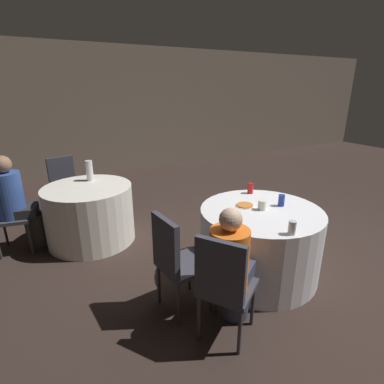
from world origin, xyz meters
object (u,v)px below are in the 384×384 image
pizza_plate_near (245,205)px  soda_can_red (251,188)px  soda_can_silver (292,228)px  chair_near_southwest (224,281)px  soda_can_blue (281,200)px  table_near (259,242)px  table_far (90,214)px  person_orange_shirt (232,270)px  chair_far_west (2,210)px  chair_near_west (174,257)px  chair_far_north (64,183)px  person_blue_shirt (17,204)px  bottle_far (89,171)px

pizza_plate_near → soda_can_red: 0.43m
pizza_plate_near → soda_can_silver: 0.70m
soda_can_red → soda_can_silver: bearing=-109.8°
chair_near_southwest → soda_can_blue: size_ratio=7.65×
table_near → soda_can_red: 0.66m
table_far → soda_can_red: (1.65, -1.17, 0.43)m
person_orange_shirt → soda_can_blue: 1.10m
chair_far_west → soda_can_silver: size_ratio=7.65×
chair_near_west → pizza_plate_near: 1.00m
soda_can_blue → chair_far_north: bearing=125.6°
table_near → person_orange_shirt: size_ratio=1.13×
table_far → chair_far_north: bearing=100.4°
chair_near_southwest → person_orange_shirt: size_ratio=0.84×
table_near → pizza_plate_near: bearing=119.0°
chair_near_west → chair_far_north: (-0.57, 2.68, 0.00)m
person_blue_shirt → soda_can_silver: (2.08, -2.31, 0.20)m
table_near → soda_can_blue: size_ratio=10.26×
chair_near_west → chair_near_southwest: bearing=14.3°
chair_near_west → person_blue_shirt: size_ratio=0.78×
chair_far_north → soda_can_red: bearing=120.2°
soda_can_blue → bottle_far: 2.46m
chair_near_southwest → chair_far_west: bearing=178.2°
chair_near_southwest → chair_far_west: same height
chair_near_southwest → soda_can_blue: chair_near_southwest is taller
soda_can_blue → chair_near_southwest: bearing=-152.7°
chair_near_southwest → person_blue_shirt: size_ratio=0.78×
person_blue_shirt → bottle_far: person_blue_shirt is taller
table_near → table_far: size_ratio=1.14×
table_near → soda_can_silver: size_ratio=10.26×
person_orange_shirt → soda_can_red: (0.93, 0.94, 0.25)m
chair_far_north → soda_can_blue: chair_far_north is taller
pizza_plate_near → table_far: bearing=132.4°
pizza_plate_near → soda_can_silver: bearing=-93.8°
table_far → person_blue_shirt: person_blue_shirt is taller
soda_can_silver → bottle_far: bearing=116.5°
chair_near_west → bottle_far: (-0.30, 1.97, 0.32)m
person_blue_shirt → soda_can_silver: bearing=52.7°
soda_can_blue → soda_can_silver: bearing=-126.6°
table_far → bottle_far: 0.57m
chair_far_west → soda_can_silver: chair_far_west is taller
soda_can_silver → soda_can_blue: bearing=53.4°
chair_near_west → bottle_far: size_ratio=3.45×
person_blue_shirt → soda_can_silver: person_blue_shirt is taller
table_near → person_orange_shirt: person_orange_shirt is taller
table_far → soda_can_silver: (1.29, -2.16, 0.43)m
table_near → chair_near_west: bearing=-174.4°
chair_far_west → soda_can_blue: 3.21m
chair_near_west → soda_can_blue: chair_near_west is taller
chair_far_north → soda_can_blue: bearing=115.2°
chair_near_west → soda_can_red: bearing=108.2°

